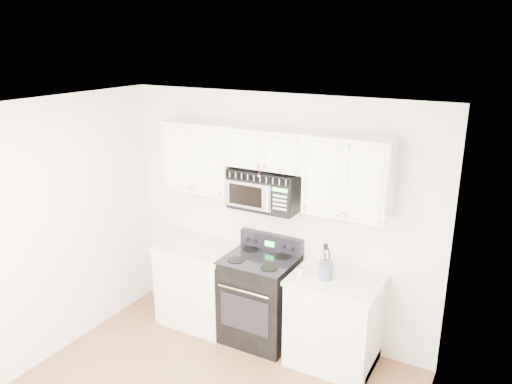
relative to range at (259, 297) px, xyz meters
The scene contains 9 objects.
room 1.66m from the range, 88.50° to the right, with size 3.51×3.51×2.61m.
base_cabinet_left 0.76m from the range, behind, with size 0.86×0.65×0.92m.
base_cabinet_right 0.84m from the range, ahead, with size 0.86×0.65×0.92m.
range is the anchor object (origin of this frame).
upper_cabinets 1.46m from the range, 74.87° to the left, with size 2.44×0.37×0.75m.
microwave 1.17m from the range, 90.05° to the left, with size 0.72×0.41×0.40m.
utensil_crock 0.92m from the range, ahead, with size 0.13×0.13×0.36m.
shaker_salt 0.75m from the range, ahead, with size 0.04×0.04×0.09m.
shaker_pepper 0.73m from the range, 15.35° to the right, with size 0.05×0.05×0.11m.
Camera 1 is at (2.21, -2.70, 3.12)m, focal length 35.00 mm.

